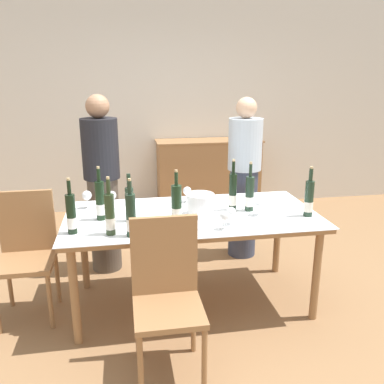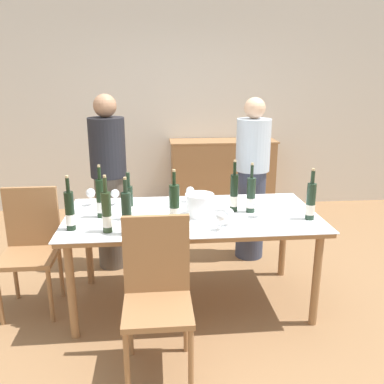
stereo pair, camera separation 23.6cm
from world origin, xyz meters
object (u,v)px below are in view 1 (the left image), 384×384
Objects in this scene: wine_bottle_1 at (233,193)px; wine_glass_5 at (224,217)px; sideboard_cabinet at (208,175)px; wine_glass_4 at (231,213)px; dining_table at (192,222)px; chair_left_end at (26,247)px; wine_bottle_7 at (131,216)px; wine_glass_2 at (112,196)px; person_host at (103,186)px; wine_bottle_4 at (71,215)px; person_guest_left at (244,179)px; ice_bucket at (200,204)px; wine_bottle_5 at (309,199)px; wine_bottle_2 at (100,202)px; chair_near_front at (167,287)px; wine_bottle_0 at (110,215)px; wine_bottle_8 at (176,206)px; wine_glass_3 at (187,191)px; wine_glass_0 at (87,196)px; wine_bottle_6 at (130,205)px; wine_glass_1 at (258,205)px; wine_bottle_3 at (250,195)px.

wine_glass_5 is at bearing -112.74° from wine_bottle_1.
wine_glass_4 is at bearing -98.57° from sideboard_cabinet.
chair_left_end reaches higher than dining_table.
wine_glass_2 is at bearing 101.74° from wine_bottle_7.
wine_bottle_1 is at bearing -33.87° from person_host.
wine_bottle_4 is 1.89m from person_guest_left.
wine_bottle_4 reaches higher than ice_bucket.
person_host is (-1.58, 0.94, -0.07)m from wine_bottle_5.
chair_near_front is (0.41, -0.71, -0.36)m from wine_bottle_2.
wine_bottle_0 is 0.63m from chair_near_front.
sideboard_cabinet is at bearing 74.81° from dining_table.
wine_bottle_8 reaches higher than wine_glass_5.
chair_left_end is at bearing 139.68° from wine_bottle_4.
sideboard_cabinet is 1.51m from person_guest_left.
wine_bottle_5 is at bearing 4.52° from wine_bottle_0.
wine_bottle_1 reaches higher than wine_bottle_2.
wine_bottle_8 is 0.52m from wine_glass_3.
wine_glass_0 is at bearing 108.11° from wine_bottle_0.
wine_glass_5 is at bearing 38.46° from chair_near_front.
wine_bottle_1 is at bearing 13.72° from wine_bottle_4.
wine_bottle_0 is 0.98× the size of wine_bottle_1.
wine_bottle_8 is at bearing 15.60° from wine_bottle_0.
wine_glass_0 is at bearing 160.11° from dining_table.
wine_bottle_4 reaches higher than wine_bottle_6.
wine_bottle_4 is 1.08× the size of wine_bottle_6.
wine_glass_1 is at bearing 36.22° from wine_glass_5.
dining_table is at bearing 51.01° from wine_bottle_8.
wine_glass_3 is (0.63, 0.02, 0.00)m from wine_glass_2.
sideboard_cabinet is 3.48× the size of wine_bottle_0.
wine_bottle_4 is at bearing -115.76° from wine_glass_2.
wine_bottle_6 is (-0.81, -0.12, -0.02)m from wine_bottle_1.
wine_glass_2 is at bearing -0.30° from wine_glass_0.
dining_table is 2.02× the size of chair_left_end.
wine_bottle_5 is at bearing -10.68° from ice_bucket.
chair_left_end is at bearing 175.95° from dining_table.
wine_glass_5 is 0.08× the size of person_host.
wine_bottle_1 is at bearing -97.33° from sideboard_cabinet.
wine_bottle_0 is at bearing -163.41° from wine_bottle_3.
wine_bottle_2 reaches higher than chair_left_end.
wine_bottle_4 is at bearing 174.17° from wine_glass_5.
wine_glass_3 is (0.63, 0.63, -0.05)m from wine_bottle_0.
person_host is at bearing 77.12° from wine_glass_0.
wine_bottle_2 reaches higher than wine_glass_5.
person_host reaches higher than person_guest_left.
sideboard_cabinet is 2.12m from wine_glass_3.
wine_glass_3 is (0.89, 0.56, -0.04)m from wine_bottle_4.
wine_bottle_0 is 2.76× the size of wine_glass_0.
wine_bottle_7 is at bearing -172.12° from wine_glass_4.
wine_bottle_7 is 3.06× the size of wine_glass_4.
wine_glass_2 is (-0.67, 0.33, -0.00)m from ice_bucket.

